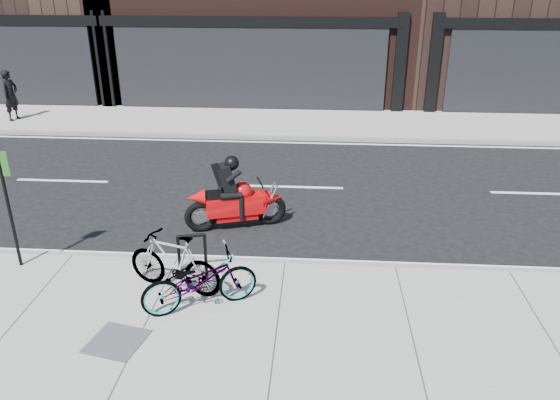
# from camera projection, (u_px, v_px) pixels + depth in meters

# --- Properties ---
(ground) EXTENTS (120.00, 120.00, 0.00)m
(ground) POSITION_uv_depth(u_px,v_px,m) (291.00, 222.00, 11.83)
(ground) COLOR black
(ground) RESTS_ON ground
(sidewalk_near) EXTENTS (60.00, 6.00, 0.13)m
(sidewalk_near) POSITION_uv_depth(u_px,v_px,m) (271.00, 381.00, 7.23)
(sidewalk_near) COLOR gray
(sidewalk_near) RESTS_ON ground
(sidewalk_far) EXTENTS (60.00, 3.50, 0.13)m
(sidewalk_far) POSITION_uv_depth(u_px,v_px,m) (303.00, 123.00, 18.89)
(sidewalk_far) COLOR gray
(sidewalk_far) RESTS_ON ground
(bike_rack) EXTENTS (0.49, 0.16, 0.84)m
(bike_rack) POSITION_uv_depth(u_px,v_px,m) (192.00, 252.00, 9.30)
(bike_rack) COLOR black
(bike_rack) RESTS_ON sidewalk_near
(bicycle_front) EXTENTS (1.94, 1.36, 0.97)m
(bicycle_front) POSITION_uv_depth(u_px,v_px,m) (200.00, 281.00, 8.48)
(bicycle_front) COLOR gray
(bicycle_front) RESTS_ON sidewalk_near
(bicycle_rear) EXTENTS (1.79, 1.00, 1.03)m
(bicycle_rear) POSITION_uv_depth(u_px,v_px,m) (174.00, 262.00, 8.95)
(bicycle_rear) COLOR gray
(bicycle_rear) RESTS_ON sidewalk_near
(motorcycle) EXTENTS (2.10, 0.92, 1.61)m
(motorcycle) POSITION_uv_depth(u_px,v_px,m) (240.00, 199.00, 11.35)
(motorcycle) COLOR black
(motorcycle) RESTS_ON ground
(pedestrian) EXTENTS (0.54, 0.70, 1.72)m
(pedestrian) POSITION_uv_depth(u_px,v_px,m) (11.00, 95.00, 18.69)
(pedestrian) COLOR black
(pedestrian) RESTS_ON sidewalk_far
(utility_grate) EXTENTS (0.90, 0.90, 0.02)m
(utility_grate) POSITION_uv_depth(u_px,v_px,m) (117.00, 341.00, 7.88)
(utility_grate) COLOR #4C4D4F
(utility_grate) RESTS_ON sidewalk_near
(sign_post) EXTENTS (0.29, 0.08, 2.16)m
(sign_post) POSITION_uv_depth(u_px,v_px,m) (7.00, 200.00, 9.38)
(sign_post) COLOR black
(sign_post) RESTS_ON sidewalk_near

